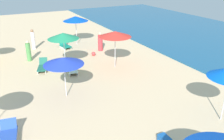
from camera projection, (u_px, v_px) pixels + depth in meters
umbrella_0 at (63, 36)px, 15.68m from camera, size 2.09×2.09×2.56m
lounge_chair_0_0 at (43, 67)px, 16.29m from camera, size 1.58×1.01×0.70m
lounge_chair_0_1 at (72, 69)px, 15.88m from camera, size 1.39×0.80×0.67m
umbrella_1 at (64, 61)px, 12.25m from camera, size 2.12×2.12×2.23m
umbrella_2 at (115, 34)px, 15.98m from camera, size 2.20×2.20×2.58m
lounge_chair_3_0 at (8, 135)px, 9.55m from camera, size 1.45×0.88×0.67m
umbrella_5 at (76, 19)px, 21.21m from camera, size 2.25×2.25×2.56m
lounge_chair_5_0 at (65, 46)px, 20.90m from camera, size 1.37×0.86×0.62m
lounge_chair_5_1 at (62, 40)px, 22.51m from camera, size 1.38×0.77×0.63m
beachgoer_0 at (29, 52)px, 17.80m from camera, size 0.42×0.42×1.57m
beachgoer_1 at (100, 42)px, 20.05m from camera, size 0.51×0.51×1.60m
beachgoer_3 at (33, 40)px, 20.41m from camera, size 0.40×0.40×1.73m
beach_ball_1 at (94, 54)px, 19.06m from camera, size 0.32×0.32×0.32m
cooler_box_2 at (164, 140)px, 9.40m from camera, size 0.52×0.34×0.34m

